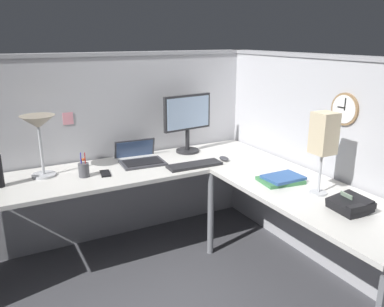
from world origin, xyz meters
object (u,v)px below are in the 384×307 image
pen_cup (84,170)px  book_stack (282,179)px  desk_lamp_paper (324,136)px  wall_clock (345,109)px  office_phone (351,205)px  desk_lamp_dome (38,127)px  cell_phone (105,173)px  keyboard (194,165)px  computer_mouse (224,159)px  laptop (139,158)px  monitor (188,119)px

pen_cup → book_stack: pen_cup is taller
desk_lamp_paper → wall_clock: 0.36m
desk_lamp_paper → office_phone: bearing=-97.0°
office_phone → desk_lamp_paper: (0.03, 0.28, 0.35)m
desk_lamp_dome → cell_phone: bearing=-22.7°
keyboard → pen_cup: (-0.81, 0.17, 0.04)m
office_phone → desk_lamp_dome: bearing=135.1°
desk_lamp_dome → desk_lamp_paper: desk_lamp_paper is taller
keyboard → computer_mouse: (0.28, 0.02, 0.01)m
pen_cup → desk_lamp_paper: 1.65m
keyboard → desk_lamp_dome: (-1.07, 0.32, 0.35)m
laptop → office_phone: 1.66m
keyboard → book_stack: bearing=-55.6°
computer_mouse → desk_lamp_paper: 0.96m
pen_cup → office_phone: bearing=-47.3°
monitor → book_stack: (0.23, -0.96, -0.27)m
book_stack → keyboard: bearing=122.3°
desk_lamp_paper → cell_phone: bearing=137.3°
laptop → pen_cup: 0.52m
pen_cup → desk_lamp_paper: bearing=-39.6°
book_stack → desk_lamp_dome: bearing=147.7°
computer_mouse → book_stack: size_ratio=0.34×
laptop → book_stack: laptop is taller
pen_cup → wall_clock: 1.86m
computer_mouse → desk_lamp_dome: bearing=167.3°
book_stack → wall_clock: 0.63m
pen_cup → desk_lamp_paper: (1.25, -1.03, 0.33)m
keyboard → wall_clock: bearing=-42.3°
monitor → cell_phone: size_ratio=3.47×
computer_mouse → cell_phone: size_ratio=0.72×
keyboard → desk_lamp_dome: desk_lamp_dome is taller
monitor → cell_phone: (-0.80, -0.22, -0.29)m
laptop → wall_clock: 1.60m
pen_cup → office_phone: pen_cup is taller
book_stack → desk_lamp_paper: 0.46m
pen_cup → office_phone: size_ratio=0.81×
computer_mouse → pen_cup: size_ratio=0.58×
computer_mouse → cell_phone: bearing=171.8°
laptop → office_phone: laptop is taller
monitor → book_stack: monitor is taller
monitor → wall_clock: size_ratio=2.27×
laptop → cell_phone: (-0.34, -0.19, -0.02)m
monitor → desk_lamp_dome: (-1.20, -0.06, 0.07)m
computer_mouse → office_phone: office_phone is taller
desk_lamp_dome → cell_phone: size_ratio=3.09×
computer_mouse → book_stack: book_stack is taller
book_stack → computer_mouse: bearing=98.1°
desk_lamp_dome → desk_lamp_paper: 1.91m
cell_phone → monitor: bearing=25.2°
book_stack → pen_cup: bearing=147.3°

